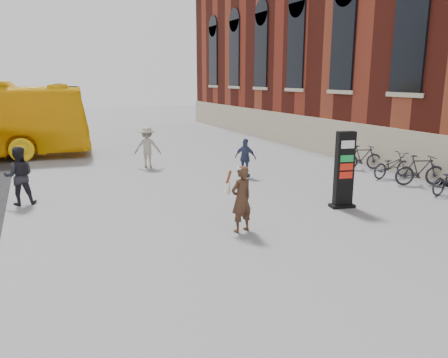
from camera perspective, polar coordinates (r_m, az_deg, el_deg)
name	(u,v)px	position (r m, az deg, el deg)	size (l,w,h in m)	color
ground	(224,238)	(10.70, 0.05, -7.71)	(100.00, 100.00, 0.00)	#9E9EA3
info_pylon	(344,170)	(13.36, 15.42, 1.14)	(0.79, 0.50, 2.29)	black
woman	(241,198)	(10.89, 2.25, -2.52)	(0.75, 0.71, 1.70)	#372616
pedestrian_a	(19,176)	(14.64, -25.19, 0.38)	(0.87, 0.68, 1.79)	#232329
pedestrian_b	(147,147)	(19.18, -9.97, 4.14)	(1.15, 0.66, 1.77)	#9E9683
pedestrian_c	(245,158)	(17.08, 2.82, 2.79)	(0.88, 0.37, 1.51)	#344061
bike_5	(420,170)	(17.21, 24.24, 1.05)	(0.52, 1.85, 1.11)	#222229
bike_6	(392,165)	(18.15, 21.05, 1.69)	(0.65, 1.86, 0.98)	#222229
bike_7	(362,157)	(19.35, 17.62, 2.70)	(0.49, 1.73, 1.04)	#222229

